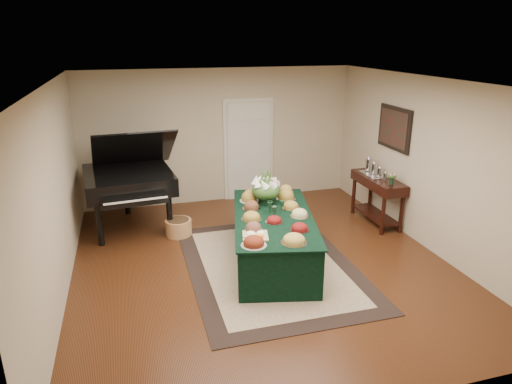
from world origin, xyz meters
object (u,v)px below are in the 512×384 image
object	(u,v)px
buffet_table	(273,238)
floral_centerpiece	(266,187)
mahogany_sideboard	(378,188)
grand_piano	(129,179)

from	to	relation	value
buffet_table	floral_centerpiece	distance (m)	0.84
floral_centerpiece	mahogany_sideboard	size ratio (longest dim) A/B	0.37
buffet_table	grand_piano	distance (m)	2.87
buffet_table	floral_centerpiece	xyz separation A→B (m)	(0.05, 0.54, 0.65)
grand_piano	mahogany_sideboard	bearing A→B (deg)	-13.10
floral_centerpiece	mahogany_sideboard	bearing A→B (deg)	10.24
buffet_table	mahogany_sideboard	distance (m)	2.50
buffet_table	floral_centerpiece	world-z (taller)	floral_centerpiece
buffet_table	mahogany_sideboard	world-z (taller)	mahogany_sideboard
floral_centerpiece	grand_piano	distance (m)	2.52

